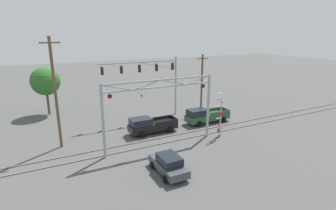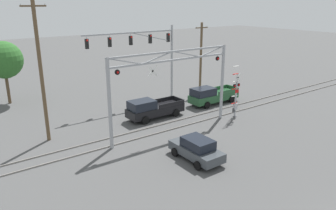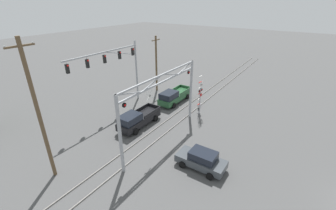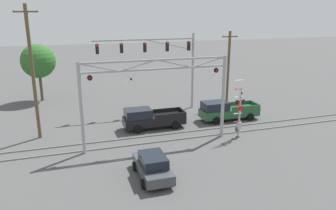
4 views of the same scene
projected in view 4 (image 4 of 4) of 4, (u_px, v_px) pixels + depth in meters
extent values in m
cube|color=gray|center=(156.00, 142.00, 26.54)|extent=(80.00, 0.08, 0.10)
cube|color=gray|center=(152.00, 136.00, 27.86)|extent=(80.00, 0.08, 0.10)
cylinder|color=#9EA0A5|center=(81.00, 110.00, 23.69)|extent=(0.28, 0.28, 6.83)
cylinder|color=#9EA0A5|center=(223.00, 97.00, 27.00)|extent=(0.28, 0.28, 6.83)
cube|color=#9EA0A5|center=(157.00, 69.00, 24.60)|extent=(11.64, 0.14, 0.14)
cube|color=#9EA0A5|center=(156.00, 60.00, 24.41)|extent=(11.64, 0.14, 0.14)
cube|color=#9EA0A5|center=(99.00, 68.00, 23.26)|extent=(2.86, 0.08, 0.76)
cube|color=#9EA0A5|center=(138.00, 66.00, 24.09)|extent=(2.86, 0.08, 0.76)
cube|color=#9EA0A5|center=(174.00, 64.00, 24.92)|extent=(2.86, 0.08, 0.76)
cube|color=#9EA0A5|center=(209.00, 62.00, 25.74)|extent=(2.86, 0.08, 0.76)
cylinder|color=black|center=(90.00, 78.00, 23.26)|extent=(0.38, 0.10, 0.38)
sphere|color=red|center=(90.00, 78.00, 23.19)|extent=(0.18, 0.18, 0.18)
cylinder|color=#9EA0A5|center=(90.00, 74.00, 23.19)|extent=(0.04, 0.04, 0.10)
cylinder|color=black|center=(216.00, 70.00, 26.14)|extent=(0.38, 0.10, 0.38)
sphere|color=red|center=(217.00, 70.00, 26.08)|extent=(0.18, 0.18, 0.18)
cylinder|color=#9EA0A5|center=(216.00, 67.00, 26.07)|extent=(0.04, 0.04, 0.10)
cube|color=white|center=(131.00, 79.00, 24.10)|extent=(0.88, 0.03, 0.88)
cube|color=white|center=(131.00, 79.00, 24.10)|extent=(0.88, 0.03, 0.88)
cylinder|color=black|center=(131.00, 79.00, 24.08)|extent=(0.04, 0.04, 0.02)
cylinder|color=#9EA0A5|center=(240.00, 113.00, 27.17)|extent=(0.16, 0.16, 4.21)
cylinder|color=#59595B|center=(238.00, 136.00, 27.75)|extent=(0.35, 0.35, 0.10)
cube|color=white|center=(242.00, 93.00, 26.58)|extent=(0.78, 0.03, 0.78)
cube|color=white|center=(242.00, 93.00, 26.58)|extent=(0.78, 0.03, 0.78)
cylinder|color=black|center=(242.00, 93.00, 26.56)|extent=(0.04, 0.04, 0.02)
cylinder|color=black|center=(237.00, 102.00, 26.81)|extent=(0.32, 0.09, 0.32)
sphere|color=red|center=(238.00, 102.00, 26.75)|extent=(0.16, 0.16, 0.16)
cylinder|color=black|center=(243.00, 101.00, 26.97)|extent=(0.32, 0.09, 0.32)
sphere|color=red|center=(244.00, 102.00, 26.92)|extent=(0.16, 0.16, 0.16)
cube|color=#9EA0A5|center=(240.00, 102.00, 26.89)|extent=(0.64, 0.06, 0.06)
cube|color=red|center=(241.00, 108.00, 26.95)|extent=(0.44, 0.02, 0.32)
cube|color=#B2B2B7|center=(239.00, 125.00, 27.47)|extent=(0.36, 0.28, 0.56)
cylinder|color=red|center=(237.00, 121.00, 27.31)|extent=(0.70, 0.09, 0.10)
cylinder|color=white|center=(238.00, 114.00, 27.12)|extent=(0.70, 0.09, 0.10)
cylinder|color=red|center=(238.00, 105.00, 26.92)|extent=(0.70, 0.09, 0.10)
cylinder|color=white|center=(238.00, 97.00, 26.72)|extent=(0.70, 0.09, 0.10)
cylinder|color=red|center=(239.00, 89.00, 26.52)|extent=(0.70, 0.09, 0.10)
cylinder|color=white|center=(239.00, 80.00, 26.32)|extent=(0.70, 0.09, 0.10)
cube|color=#3F3F42|center=(237.00, 129.00, 27.51)|extent=(0.24, 0.12, 0.36)
cylinder|color=#9EA0A5|center=(193.00, 71.00, 35.11)|extent=(0.24, 0.24, 8.09)
cube|color=#9EA0A5|center=(145.00, 40.00, 32.62)|extent=(10.44, 0.14, 0.14)
cube|color=#9EA0A5|center=(170.00, 45.00, 33.55)|extent=(5.24, 0.08, 1.28)
cylinder|color=#9EA0A5|center=(97.00, 43.00, 31.29)|extent=(0.04, 0.04, 0.30)
cube|color=black|center=(97.00, 49.00, 31.46)|extent=(0.30, 0.26, 0.93)
sphere|color=red|center=(97.00, 46.00, 31.21)|extent=(0.18, 0.18, 0.18)
cylinder|color=#9EA0A5|center=(121.00, 42.00, 31.97)|extent=(0.04, 0.04, 0.30)
cube|color=black|center=(121.00, 48.00, 32.15)|extent=(0.30, 0.26, 0.93)
sphere|color=red|center=(122.00, 45.00, 31.90)|extent=(0.18, 0.18, 0.18)
cylinder|color=#9EA0A5|center=(145.00, 41.00, 32.66)|extent=(0.04, 0.04, 0.30)
cube|color=black|center=(145.00, 47.00, 32.83)|extent=(0.30, 0.26, 0.93)
sphere|color=red|center=(145.00, 44.00, 32.59)|extent=(0.18, 0.18, 0.18)
cylinder|color=#9EA0A5|center=(167.00, 41.00, 33.35)|extent=(0.04, 0.04, 0.30)
cube|color=black|center=(167.00, 47.00, 33.52)|extent=(0.30, 0.26, 0.93)
sphere|color=red|center=(168.00, 44.00, 33.28)|extent=(0.18, 0.18, 0.18)
cylinder|color=#9EA0A5|center=(189.00, 40.00, 34.04)|extent=(0.04, 0.04, 0.30)
cube|color=black|center=(189.00, 46.00, 34.21)|extent=(0.30, 0.26, 0.93)
sphere|color=red|center=(189.00, 43.00, 33.96)|extent=(0.18, 0.18, 0.18)
cube|color=black|center=(154.00, 120.00, 29.69)|extent=(5.58, 1.82, 0.78)
cube|color=black|center=(138.00, 113.00, 29.03)|extent=(2.31, 1.68, 0.78)
cube|color=black|center=(170.00, 116.00, 29.10)|extent=(2.87, 0.08, 0.35)
cube|color=black|center=(165.00, 110.00, 30.69)|extent=(2.87, 0.08, 0.35)
cube|color=black|center=(183.00, 111.00, 30.33)|extent=(0.10, 1.74, 0.35)
cylinder|color=black|center=(138.00, 130.00, 28.45)|extent=(0.72, 0.24, 0.72)
cylinder|color=black|center=(134.00, 123.00, 30.13)|extent=(0.72, 0.24, 0.72)
cylinder|color=black|center=(176.00, 125.00, 29.45)|extent=(0.72, 0.24, 0.72)
cylinder|color=black|center=(169.00, 119.00, 31.14)|extent=(0.72, 0.24, 0.72)
cube|color=#23512D|center=(229.00, 112.00, 31.98)|extent=(5.81, 1.82, 0.78)
cube|color=black|center=(215.00, 106.00, 31.31)|extent=(2.40, 1.68, 0.78)
cube|color=#23512D|center=(246.00, 108.00, 31.40)|extent=(3.01, 0.08, 0.35)
cube|color=#23512D|center=(237.00, 103.00, 33.00)|extent=(3.01, 0.08, 0.35)
cube|color=#23512D|center=(255.00, 104.00, 32.65)|extent=(0.10, 1.74, 0.35)
cylinder|color=black|center=(216.00, 121.00, 30.72)|extent=(0.72, 0.24, 0.72)
cylinder|color=black|center=(208.00, 115.00, 32.41)|extent=(0.72, 0.24, 0.72)
cylinder|color=black|center=(250.00, 117.00, 31.77)|extent=(0.72, 0.24, 0.72)
cylinder|color=black|center=(241.00, 112.00, 33.46)|extent=(0.72, 0.24, 0.72)
cube|color=#3D4247|center=(153.00, 168.00, 20.96)|extent=(1.77, 4.13, 0.64)
cube|color=black|center=(153.00, 160.00, 20.63)|extent=(1.50, 2.15, 0.66)
cylinder|color=black|center=(135.00, 166.00, 21.92)|extent=(0.24, 0.61, 0.61)
cylinder|color=black|center=(161.00, 162.00, 22.44)|extent=(0.24, 0.61, 0.61)
cylinder|color=black|center=(144.00, 184.00, 19.65)|extent=(0.24, 0.61, 0.61)
cylinder|color=black|center=(172.00, 180.00, 20.18)|extent=(0.24, 0.61, 0.61)
cylinder|color=brown|center=(33.00, 74.00, 26.10)|extent=(0.28, 0.28, 10.83)
cube|color=brown|center=(26.00, 12.00, 24.75)|extent=(1.80, 0.12, 0.12)
cylinder|color=silver|center=(14.00, 10.00, 24.49)|extent=(0.08, 0.08, 0.12)
cylinder|color=silver|center=(37.00, 10.00, 24.96)|extent=(0.08, 0.08, 0.12)
cylinder|color=brown|center=(228.00, 69.00, 35.95)|extent=(0.28, 0.28, 8.20)
cube|color=brown|center=(230.00, 37.00, 34.97)|extent=(1.80, 0.12, 0.12)
cylinder|color=silver|center=(223.00, 36.00, 34.70)|extent=(0.08, 0.08, 0.12)
cylinder|color=silver|center=(237.00, 36.00, 35.18)|extent=(0.08, 0.08, 0.12)
cylinder|color=brown|center=(41.00, 87.00, 38.42)|extent=(0.32, 0.32, 3.35)
sphere|color=#2D6628|center=(38.00, 61.00, 37.56)|extent=(3.90, 3.90, 3.90)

